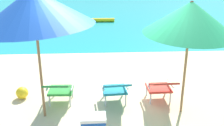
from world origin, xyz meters
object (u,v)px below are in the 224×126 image
object	(u,v)px
beach_umbrella_right	(190,18)
beach_umbrella_left	(34,8)
beach_ball	(22,93)
cooler_box	(93,123)
lounge_chair_left	(59,89)
lounge_chair_center	(115,88)
swim_buoy	(98,20)
lounge_chair_right	(161,86)

from	to	relation	value
beach_umbrella_right	beach_umbrella_left	bearing A→B (deg)	-179.41
beach_ball	beach_umbrella_right	bearing A→B (deg)	-12.43
cooler_box	beach_ball	bearing A→B (deg)	140.11
lounge_chair_left	beach_ball	distance (m)	1.02
lounge_chair_left	lounge_chair_center	world-z (taller)	same
lounge_chair_left	beach_ball	size ratio (longest dim) A/B	3.27
beach_ball	swim_buoy	bearing A→B (deg)	77.02
lounge_chair_left	cooler_box	bearing A→B (deg)	-53.42
lounge_chair_center	lounge_chair_right	bearing A→B (deg)	2.07
beach_umbrella_right	cooler_box	bearing A→B (deg)	-161.74
beach_ball	cooler_box	distance (m)	2.12
beach_ball	beach_umbrella_left	bearing A→B (deg)	-51.03
lounge_chair_left	lounge_chair_right	xyz separation A→B (m)	(2.17, 0.00, 0.00)
swim_buoy	lounge_chair_center	xyz separation A→B (m)	(0.33, -8.08, 0.31)
cooler_box	lounge_chair_right	bearing A→B (deg)	33.88
beach_umbrella_left	cooler_box	size ratio (longest dim) A/B	6.07
lounge_chair_right	beach_ball	bearing A→B (deg)	172.92
swim_buoy	beach_umbrella_right	distance (m)	8.78
lounge_chair_left	beach_ball	world-z (taller)	lounge_chair_left
lounge_chair_center	beach_ball	world-z (taller)	lounge_chair_center
beach_umbrella_left	beach_ball	xyz separation A→B (m)	(-0.64, 0.79, -2.05)
beach_ball	cooler_box	size ratio (longest dim) A/B	0.57
lounge_chair_right	beach_umbrella_right	distance (m)	1.65
lounge_chair_right	lounge_chair_center	bearing A→B (deg)	-177.93
lounge_chair_right	cooler_box	distance (m)	1.77
lounge_chair_center	cooler_box	world-z (taller)	lounge_chair_center
beach_umbrella_left	cooler_box	xyz separation A→B (m)	(0.99, -0.57, -2.02)
lounge_chair_left	lounge_chair_center	distance (m)	1.19
swim_buoy	lounge_chair_center	bearing A→B (deg)	-87.68
lounge_chair_right	beach_umbrella_right	bearing A→B (deg)	-45.88
beach_umbrella_left	beach_umbrella_right	xyz separation A→B (m)	(2.80, 0.03, -0.21)
lounge_chair_right	beach_ball	xyz separation A→B (m)	(-3.08, 0.38, -0.27)
lounge_chair_left	lounge_chair_right	distance (m)	2.17
beach_umbrella_left	lounge_chair_left	bearing A→B (deg)	56.63
beach_umbrella_left	beach_umbrella_right	distance (m)	2.81
lounge_chair_center	cooler_box	size ratio (longest dim) A/B	1.91
beach_umbrella_left	beach_umbrella_right	bearing A→B (deg)	0.59
lounge_chair_left	cooler_box	size ratio (longest dim) A/B	1.87
lounge_chair_left	lounge_chair_center	size ratio (longest dim) A/B	0.98
swim_buoy	cooler_box	distance (m)	9.02
beach_umbrella_right	cooler_box	size ratio (longest dim) A/B	5.04
lounge_chair_center	beach_umbrella_right	xyz separation A→B (m)	(1.35, -0.34, 1.57)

